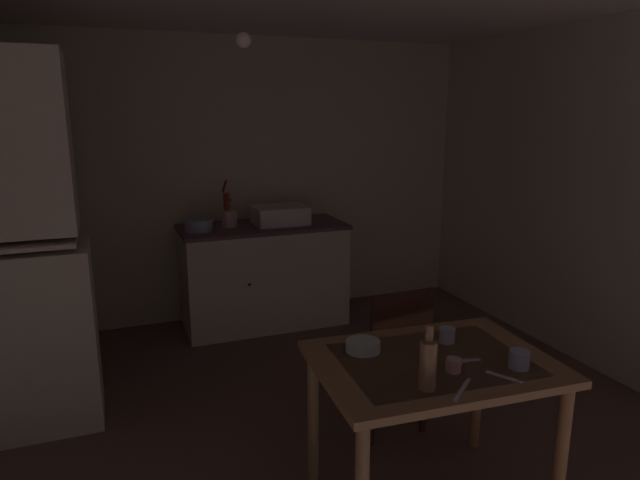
{
  "coord_description": "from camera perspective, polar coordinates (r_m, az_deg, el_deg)",
  "views": [
    {
      "loc": [
        -1.0,
        -3.05,
        1.83
      ],
      "look_at": [
        0.16,
        -0.02,
        1.07
      ],
      "focal_mm": 31.39,
      "sensor_mm": 36.0,
      "label": 1
    }
  ],
  "objects": [
    {
      "name": "wall_right",
      "position": [
        4.48,
        25.43,
        4.08
      ],
      "size": [
        0.1,
        3.61,
        2.43
      ],
      "primitive_type": "cube",
      "color": "beige",
      "rests_on": "ground"
    },
    {
      "name": "teaspoon_by_cup",
      "position": [
        2.63,
        14.57,
        -11.85
      ],
      "size": [
        0.15,
        0.03,
        0.0
      ],
      "primitive_type": "cube",
      "rotation": [
        0.0,
        0.0,
        6.2
      ],
      "color": "beige",
      "rests_on": "dining_table"
    },
    {
      "name": "pendant_bulb",
      "position": [
        3.05,
        -7.81,
        19.55
      ],
      "size": [
        0.08,
        0.08,
        0.08
      ],
      "primitive_type": "sphere",
      "color": "#F9EFCC"
    },
    {
      "name": "serving_bowl_wide",
      "position": [
        2.65,
        4.41,
        -10.72
      ],
      "size": [
        0.16,
        0.16,
        0.05
      ],
      "primitive_type": "cylinder",
      "color": "#ADD1C1",
      "rests_on": "dining_table"
    },
    {
      "name": "counter_cabinet",
      "position": [
        4.84,
        -5.76,
        -3.53
      ],
      "size": [
        1.38,
        0.64,
        0.87
      ],
      "color": "beige",
      "rests_on": "ground"
    },
    {
      "name": "mixing_bowl_counter",
      "position": [
        4.57,
        -12.26,
        1.5
      ],
      "size": [
        0.22,
        0.22,
        0.1
      ],
      "primitive_type": "cylinder",
      "color": "#9EB2C6",
      "rests_on": "counter_cabinet"
    },
    {
      "name": "sink_basin",
      "position": [
        4.76,
        -4.08,
        2.59
      ],
      "size": [
        0.44,
        0.34,
        0.15
      ],
      "color": "white",
      "rests_on": "counter_cabinet"
    },
    {
      "name": "wall_back",
      "position": [
        4.99,
        -9.35,
        5.99
      ],
      "size": [
        4.45,
        0.1,
        2.43
      ],
      "primitive_type": "cube",
      "color": "beige",
      "rests_on": "ground"
    },
    {
      "name": "mug_tall",
      "position": [
        2.8,
        12.83,
        -9.43
      ],
      "size": [
        0.08,
        0.08,
        0.07
      ],
      "primitive_type": "cylinder",
      "color": "#9EB2C6",
      "rests_on": "dining_table"
    },
    {
      "name": "stoneware_crock",
      "position": [
        4.69,
        -9.23,
        2.18
      ],
      "size": [
        0.13,
        0.13,
        0.14
      ],
      "primitive_type": "cylinder",
      "color": "beige",
      "rests_on": "counter_cabinet"
    },
    {
      "name": "mug_dark",
      "position": [
        2.52,
        13.46,
        -12.3
      ],
      "size": [
        0.07,
        0.07,
        0.06
      ],
      "primitive_type": "cylinder",
      "color": "tan",
      "rests_on": "dining_table"
    },
    {
      "name": "chair_far_side",
      "position": [
        3.26,
        7.11,
        -11.36
      ],
      "size": [
        0.42,
        0.42,
        0.88
      ],
      "color": "#3A2118",
      "rests_on": "ground"
    },
    {
      "name": "glass_bottle",
      "position": [
        2.32,
        10.95,
        -12.25
      ],
      "size": [
        0.07,
        0.07,
        0.27
      ],
      "color": "olive",
      "rests_on": "dining_table"
    },
    {
      "name": "teaspoon_near_bowl",
      "position": [
        2.53,
        18.26,
        -13.13
      ],
      "size": [
        0.09,
        0.15,
        0.0
      ],
      "primitive_type": "cube",
      "rotation": [
        0.0,
        0.0,
        5.22
      ],
      "color": "beige",
      "rests_on": "dining_table"
    },
    {
      "name": "dining_table",
      "position": [
        2.66,
        11.35,
        -13.78
      ],
      "size": [
        1.1,
        0.83,
        0.73
      ],
      "color": "olive",
      "rests_on": "ground"
    },
    {
      "name": "teacup_cream",
      "position": [
        2.62,
        19.64,
        -11.39
      ],
      "size": [
        0.09,
        0.09,
        0.08
      ],
      "primitive_type": "cylinder",
      "color": "#9EB2C6",
      "rests_on": "dining_table"
    },
    {
      "name": "hand_pump",
      "position": [
        4.68,
        -9.48,
        3.4
      ],
      "size": [
        0.05,
        0.27,
        0.39
      ],
      "color": "maroon",
      "rests_on": "counter_cabinet"
    },
    {
      "name": "ground_plane",
      "position": [
        3.69,
        -2.58,
        -16.48
      ],
      "size": [
        5.35,
        5.35,
        0.0
      ],
      "primitive_type": "plane",
      "color": "brown"
    },
    {
      "name": "table_knife",
      "position": [
        2.38,
        14.28,
        -14.58
      ],
      "size": [
        0.18,
        0.15,
        0.0
      ],
      "primitive_type": "cube",
      "rotation": [
        0.0,
        0.0,
        0.7
      ],
      "color": "silver",
      "rests_on": "dining_table"
    }
  ]
}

